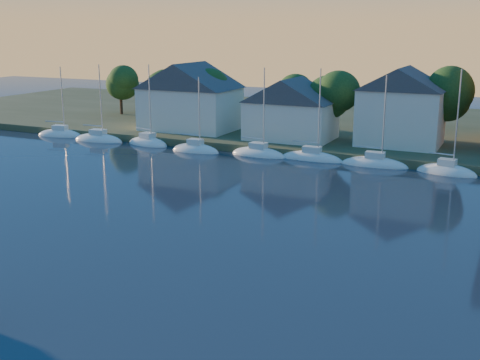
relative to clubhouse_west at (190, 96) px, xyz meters
The scene contains 7 objects.
shoreline_land 28.43m from the clubhouse_west, 37.69° to the left, with size 160.00×50.00×2.00m, color #333D24.
wooden_dock 23.56m from the clubhouse_west, 15.26° to the right, with size 120.00×3.00×1.00m, color brown.
clubhouse_west is the anchor object (origin of this frame).
clubhouse_centre 16.05m from the clubhouse_west, ahead, with size 11.55×8.40×8.08m.
clubhouse_east 30.02m from the clubhouse_west, ahead, with size 10.50×8.40×9.80m.
tree_line 24.55m from the clubhouse_west, 11.77° to the left, with size 93.40×5.40×8.90m.
moored_fleet 20.96m from the clubhouse_west, 26.56° to the right, with size 79.50×2.40×12.05m.
Camera 1 is at (21.90, -17.85, 15.59)m, focal length 45.00 mm.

